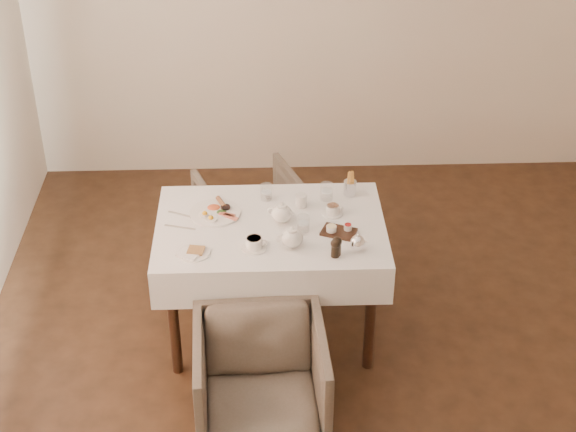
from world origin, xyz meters
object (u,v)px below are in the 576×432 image
Objects in this scene: armchair_near at (261,382)px; armchair_far at (252,217)px; breakfast_plate at (216,212)px; table at (271,242)px; teapot_centre at (282,212)px.

armchair_near is 1.05× the size of armchair_far.
breakfast_plate reaches higher than armchair_near.
armchair_near is (-0.07, -0.78, -0.33)m from table.
breakfast_plate is at bearing -177.35° from teapot_centre.
armchair_near is 0.96m from teapot_centre.
armchair_near is 2.33× the size of breakfast_plate.
teapot_centre reaches higher than breakfast_plate.
table is at bearing 82.08° from armchair_near.
armchair_far is at bearing 121.18° from teapot_centre.
armchair_near reaches higher than armchair_far.
table is 8.01× the size of teapot_centre.
teapot_centre is (0.37, -0.10, 0.05)m from breakfast_plate.
table is at bearing -19.93° from breakfast_plate.
armchair_near is 1.05m from breakfast_plate.
table reaches higher than armchair_far.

